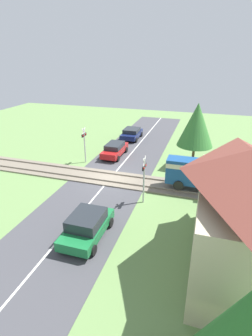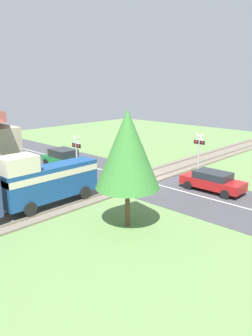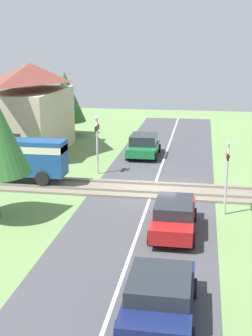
{
  "view_description": "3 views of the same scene",
  "coord_description": "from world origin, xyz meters",
  "px_view_note": "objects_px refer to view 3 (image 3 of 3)",
  "views": [
    {
      "loc": [
        18.68,
        7.24,
        9.77
      ],
      "look_at": [
        0.0,
        1.42,
        1.2
      ],
      "focal_mm": 28.0,
      "sensor_mm": 36.0,
      "label": 1
    },
    {
      "loc": [
        -15.59,
        17.74,
        7.19
      ],
      "look_at": [
        0.0,
        1.42,
        1.2
      ],
      "focal_mm": 35.0,
      "sensor_mm": 36.0,
      "label": 2
    },
    {
      "loc": [
        -23.31,
        -2.42,
        7.65
      ],
      "look_at": [
        0.0,
        1.42,
        1.2
      ],
      "focal_mm": 50.0,
      "sensor_mm": 36.0,
      "label": 3
    }
  ],
  "objects_px": {
    "crossing_signal_west_approach": "(227,168)",
    "crossing_signal_east_approach": "(97,137)",
    "car_behind_queue": "(160,295)",
    "car_near_crossing": "(174,216)",
    "station_building": "(32,110)",
    "pedestrian_by_station": "(5,158)",
    "car_far_side": "(144,145)"
  },
  "relations": [
    {
      "from": "car_far_side",
      "to": "pedestrian_by_station",
      "type": "xyz_separation_m",
      "value": [
        -4.85,
        7.9,
        -0.02
      ]
    },
    {
      "from": "car_far_side",
      "to": "crossing_signal_east_approach",
      "type": "distance_m",
      "value": 5.37
    },
    {
      "from": "station_building",
      "to": "pedestrian_by_station",
      "type": "bearing_deg",
      "value": 178.68
    },
    {
      "from": "station_building",
      "to": "car_far_side",
      "type": "bearing_deg",
      "value": -89.6
    },
    {
      "from": "car_near_crossing",
      "to": "station_building",
      "type": "height_order",
      "value": "station_building"
    },
    {
      "from": "car_far_side",
      "to": "crossing_signal_west_approach",
      "type": "bearing_deg",
      "value": -154.1
    },
    {
      "from": "car_behind_queue",
      "to": "pedestrian_by_station",
      "type": "height_order",
      "value": "pedestrian_by_station"
    },
    {
      "from": "car_near_crossing",
      "to": "crossing_signal_west_approach",
      "type": "xyz_separation_m",
      "value": [
        2.46,
        -2.15,
        1.48
      ]
    },
    {
      "from": "car_behind_queue",
      "to": "station_building",
      "type": "relative_size",
      "value": 0.47
    },
    {
      "from": "crossing_signal_west_approach",
      "to": "crossing_signal_east_approach",
      "type": "distance_m",
      "value": 9.15
    },
    {
      "from": "station_building",
      "to": "car_behind_queue",
      "type": "bearing_deg",
      "value": -150.7
    },
    {
      "from": "car_near_crossing",
      "to": "car_far_side",
      "type": "bearing_deg",
      "value": 12.65
    },
    {
      "from": "crossing_signal_west_approach",
      "to": "pedestrian_by_station",
      "type": "relative_size",
      "value": 2.08
    },
    {
      "from": "crossing_signal_west_approach",
      "to": "car_behind_queue",
      "type": "bearing_deg",
      "value": 166.1
    },
    {
      "from": "crossing_signal_east_approach",
      "to": "car_near_crossing",
      "type": "bearing_deg",
      "value": -148.18
    },
    {
      "from": "crossing_signal_east_approach",
      "to": "station_building",
      "type": "distance_m",
      "value": 7.36
    },
    {
      "from": "crossing_signal_west_approach",
      "to": "crossing_signal_east_approach",
      "type": "bearing_deg",
      "value": 51.81
    },
    {
      "from": "car_near_crossing",
      "to": "station_building",
      "type": "distance_m",
      "value": 16.8
    },
    {
      "from": "car_near_crossing",
      "to": "station_building",
      "type": "relative_size",
      "value": 0.51
    },
    {
      "from": "station_building",
      "to": "pedestrian_by_station",
      "type": "xyz_separation_m",
      "value": [
        -4.79,
        0.11,
        -2.25
      ]
    },
    {
      "from": "crossing_signal_east_approach",
      "to": "station_building",
      "type": "xyz_separation_m",
      "value": [
        4.66,
        5.64,
        0.81
      ]
    },
    {
      "from": "crossing_signal_west_approach",
      "to": "station_building",
      "type": "distance_m",
      "value": 16.48
    },
    {
      "from": "station_building",
      "to": "pedestrian_by_station",
      "type": "distance_m",
      "value": 5.3
    },
    {
      "from": "car_far_side",
      "to": "pedestrian_by_station",
      "type": "distance_m",
      "value": 9.27
    },
    {
      "from": "car_far_side",
      "to": "pedestrian_by_station",
      "type": "bearing_deg",
      "value": 121.53
    },
    {
      "from": "car_far_side",
      "to": "car_behind_queue",
      "type": "distance_m",
      "value": 19.29
    },
    {
      "from": "crossing_signal_west_approach",
      "to": "car_near_crossing",
      "type": "bearing_deg",
      "value": 138.78
    },
    {
      "from": "car_far_side",
      "to": "station_building",
      "type": "relative_size",
      "value": 0.48
    },
    {
      "from": "car_far_side",
      "to": "station_building",
      "type": "distance_m",
      "value": 8.11
    },
    {
      "from": "pedestrian_by_station",
      "to": "station_building",
      "type": "bearing_deg",
      "value": -1.32
    },
    {
      "from": "car_far_side",
      "to": "car_near_crossing",
      "type": "bearing_deg",
      "value": -167.35
    },
    {
      "from": "car_far_side",
      "to": "crossing_signal_west_approach",
      "type": "height_order",
      "value": "crossing_signal_west_approach"
    }
  ]
}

